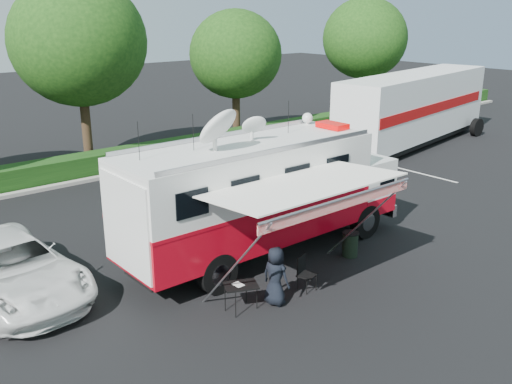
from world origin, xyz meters
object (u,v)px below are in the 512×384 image
Objects in this scene: command_truck at (264,194)px; folding_table at (241,286)px; trash_bin at (350,244)px; semi_trailer at (414,108)px; white_suv at (15,295)px.

folding_table is at bearing -140.23° from command_truck.
command_truck is 3.12m from trash_bin.
trash_bin is (1.94, -1.86, -1.59)m from command_truck.
folding_table is 20.86m from semi_trailer.
command_truck reaches higher than folding_table.
semi_trailer is (23.27, 3.83, 2.10)m from white_suv.
trash_bin is (8.92, -4.09, 0.40)m from white_suv.
folding_table is at bearing -156.30° from semi_trailer.
white_suv is at bearing 155.35° from trash_bin.
command_truck is 3.83m from folding_table.
folding_table is at bearing -174.65° from trash_bin.
white_suv is at bearing -170.65° from semi_trailer.
command_truck reaches higher than trash_bin.
semi_trailer is at bearing 4.93° from white_suv.
trash_bin is (4.70, 0.44, -0.27)m from folding_table.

